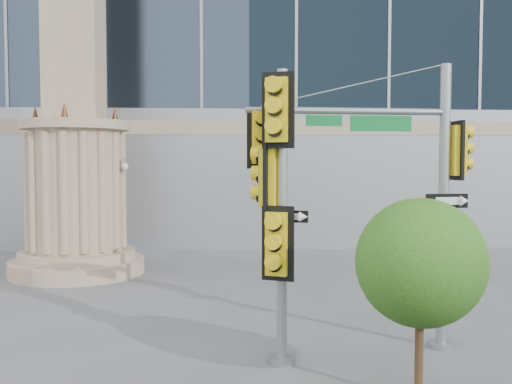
{
  "coord_description": "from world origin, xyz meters",
  "views": [
    {
      "loc": [
        -1.13,
        -10.27,
        3.74
      ],
      "look_at": [
        -0.41,
        2.0,
        3.1
      ],
      "focal_mm": 40.0,
      "sensor_mm": 36.0,
      "label": 1
    }
  ],
  "objects": [
    {
      "name": "secondary_signal_pole",
      "position": [
        -0.15,
        0.02,
        3.19
      ],
      "size": [
        0.92,
        0.91,
        5.42
      ],
      "rotation": [
        0.0,
        0.0,
        -0.42
      ],
      "color": "slate",
      "rests_on": "ground"
    },
    {
      "name": "main_signal_pole",
      "position": [
        2.25,
        0.74,
        3.52
      ],
      "size": [
        4.41,
        0.69,
        5.67
      ],
      "rotation": [
        0.0,
        0.0,
        0.07
      ],
      "color": "slate",
      "rests_on": "ground"
    },
    {
      "name": "street_tree",
      "position": [
        1.95,
        -1.7,
        2.1
      ],
      "size": [
        2.05,
        2.0,
        3.19
      ],
      "color": "tan",
      "rests_on": "ground"
    },
    {
      "name": "ground",
      "position": [
        0.0,
        0.0,
        0.0
      ],
      "size": [
        120.0,
        120.0,
        0.0
      ],
      "primitive_type": "plane",
      "color": "#545456",
      "rests_on": "ground"
    },
    {
      "name": "monument",
      "position": [
        -6.0,
        9.0,
        5.52
      ],
      "size": [
        4.4,
        4.4,
        16.6
      ],
      "color": "tan",
      "rests_on": "ground"
    }
  ]
}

